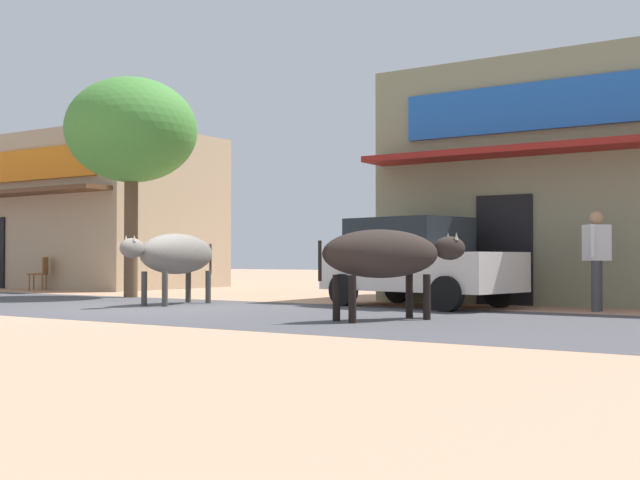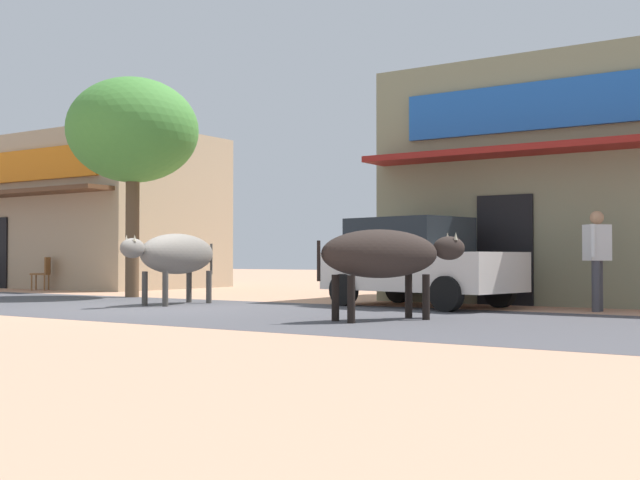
# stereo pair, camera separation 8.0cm
# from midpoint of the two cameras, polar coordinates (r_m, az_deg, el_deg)

# --- Properties ---
(ground) EXTENTS (80.00, 80.00, 0.00)m
(ground) POSITION_cam_midpoint_polar(r_m,az_deg,el_deg) (14.84, -11.68, -4.72)
(ground) COLOR tan
(asphalt_road) EXTENTS (72.00, 5.33, 0.00)m
(asphalt_road) POSITION_cam_midpoint_polar(r_m,az_deg,el_deg) (14.84, -11.68, -4.71)
(asphalt_road) COLOR #4A494E
(asphalt_road) RESTS_ON ground
(storefront_left_cafe) EXTENTS (7.51, 5.61, 4.57)m
(storefront_left_cafe) POSITION_cam_midpoint_polar(r_m,az_deg,el_deg) (26.23, -15.76, 1.82)
(storefront_left_cafe) COLOR tan
(storefront_left_cafe) RESTS_ON ground
(storefront_right_club) EXTENTS (8.25, 5.61, 4.79)m
(storefront_right_club) POSITION_cam_midpoint_polar(r_m,az_deg,el_deg) (17.69, 19.73, 3.67)
(storefront_right_club) COLOR gray
(storefront_right_club) RESTS_ON ground
(roadside_tree) EXTENTS (3.00, 3.00, 5.03)m
(roadside_tree) POSITION_cam_midpoint_polar(r_m,az_deg,el_deg) (19.15, -12.97, 7.48)
(roadside_tree) COLOR brown
(roadside_tree) RESTS_ON ground
(parked_hatchback_car) EXTENTS (3.87, 2.36, 1.64)m
(parked_hatchback_car) POSITION_cam_midpoint_polar(r_m,az_deg,el_deg) (14.98, 7.02, -1.49)
(parked_hatchback_car) COLOR silver
(parked_hatchback_car) RESTS_ON ground
(cow_near_brown) EXTENTS (0.81, 2.57, 1.37)m
(cow_near_brown) POSITION_cam_midpoint_polar(r_m,az_deg,el_deg) (15.73, -10.01, -1.01)
(cow_near_brown) COLOR slate
(cow_near_brown) RESTS_ON ground
(cow_far_dark) EXTENTS (1.56, 2.40, 1.31)m
(cow_far_dark) POSITION_cam_midpoint_polar(r_m,az_deg,el_deg) (11.65, 4.84, -1.05)
(cow_far_dark) COLOR #2E2420
(cow_far_dark) RESTS_ON ground
(pedestrian_by_shop) EXTENTS (0.46, 0.61, 1.69)m
(pedestrian_by_shop) POSITION_cam_midpoint_polar(r_m,az_deg,el_deg) (14.29, 19.15, -0.82)
(pedestrian_by_shop) COLOR #3F3F47
(pedestrian_by_shop) RESTS_ON ground
(cafe_chair_by_doorway) EXTENTS (0.61, 0.61, 0.92)m
(cafe_chair_by_doorway) POSITION_cam_midpoint_polar(r_m,az_deg,el_deg) (23.65, -18.90, -2.14)
(cafe_chair_by_doorway) COLOR brown
(cafe_chair_by_doorway) RESTS_ON ground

